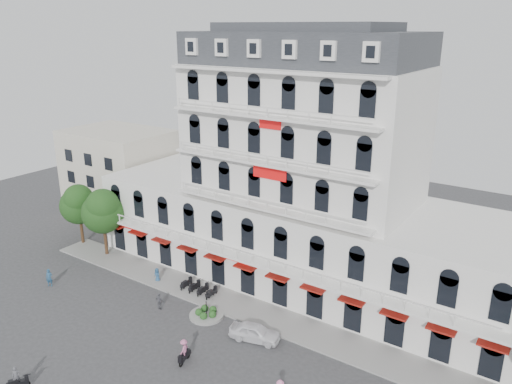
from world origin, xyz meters
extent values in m
plane|color=#38383A|center=(0.00, 0.00, 0.00)|extent=(120.00, 120.00, 0.00)
cube|color=gray|center=(0.00, 9.00, 0.08)|extent=(53.00, 4.00, 0.16)
cube|color=silver|center=(0.00, 18.00, 4.50)|extent=(45.00, 14.00, 9.00)
cube|color=silver|center=(0.00, 18.00, 15.50)|extent=(22.00, 12.00, 13.00)
cube|color=#2D3035|center=(0.00, 18.00, 23.50)|extent=(21.56, 11.76, 3.00)
cube|color=#2D3035|center=(0.00, 18.00, 25.40)|extent=(15.84, 8.64, 0.80)
cube|color=maroon|center=(0.00, 10.50, 3.50)|extent=(40.50, 1.00, 0.15)
cube|color=red|center=(0.00, 11.88, 13.00)|extent=(3.50, 0.10, 1.40)
cube|color=beige|center=(-30.00, 20.00, 6.00)|extent=(14.00, 10.00, 12.00)
cylinder|color=gray|center=(-3.00, 6.00, 0.12)|extent=(3.20, 3.20, 0.24)
cylinder|color=black|center=(-3.00, 6.00, 0.90)|extent=(0.08, 0.08, 1.40)
sphere|color=#1A4E1D|center=(-2.30, 6.00, 0.45)|extent=(0.70, 0.70, 0.70)
sphere|color=#1A4E1D|center=(-2.78, 6.66, 0.45)|extent=(0.70, 0.70, 0.70)
sphere|color=#1A4E1D|center=(-3.56, 6.42, 0.45)|extent=(0.70, 0.70, 0.70)
sphere|color=#1A4E1D|center=(-3.57, 5.60, 0.45)|extent=(0.70, 0.70, 0.70)
sphere|color=#1A4E1D|center=(-2.80, 5.33, 0.45)|extent=(0.70, 0.70, 0.70)
cylinder|color=#382314|center=(-26.00, 10.00, 1.76)|extent=(0.36, 0.36, 3.52)
sphere|color=#133D18|center=(-26.00, 10.00, 4.96)|extent=(4.48, 4.48, 4.48)
sphere|color=#133D18|center=(-25.50, 9.70, 6.00)|extent=(3.52, 3.52, 3.52)
sphere|color=#133D18|center=(-26.40, 10.30, 5.60)|extent=(3.20, 3.20, 3.20)
cylinder|color=#382314|center=(-21.00, 9.50, 1.87)|extent=(0.36, 0.36, 3.74)
sphere|color=#133D18|center=(-21.00, 9.50, 5.27)|extent=(4.76, 4.76, 4.76)
sphere|color=#133D18|center=(-20.50, 9.20, 6.38)|extent=(3.74, 3.74, 3.74)
sphere|color=#133D18|center=(-21.40, 9.80, 5.95)|extent=(3.40, 3.40, 3.40)
imported|color=white|center=(2.73, 5.54, 0.75)|extent=(4.71, 2.83, 1.50)
cube|color=black|center=(-8.22, -9.37, 0.55)|extent=(1.06, 1.47, 0.35)
torus|color=black|center=(-7.94, -8.90, 0.28)|extent=(0.41, 0.58, 0.60)
imported|color=#55565C|center=(-8.22, -9.37, 1.19)|extent=(0.58, 0.65, 1.49)
cube|color=black|center=(-0.21, -0.10, 0.55)|extent=(0.66, 1.54, 0.35)
torus|color=black|center=(-0.09, -0.64, 0.28)|extent=(0.24, 0.61, 0.60)
torus|color=black|center=(-0.32, 0.44, 0.28)|extent=(0.24, 0.61, 0.60)
imported|color=#C16692|center=(-0.21, -0.10, 1.26)|extent=(0.81, 1.15, 1.62)
imported|color=#285078|center=(-11.49, 8.21, 0.77)|extent=(0.80, 0.58, 1.53)
imported|color=#5B5B63|center=(-7.48, 4.50, 0.80)|extent=(0.94, 0.40, 1.61)
imported|color=#275075|center=(-20.00, 1.32, 0.94)|extent=(0.82, 0.75, 1.87)
camera|label=1|loc=(23.31, -24.50, 25.49)|focal=35.00mm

